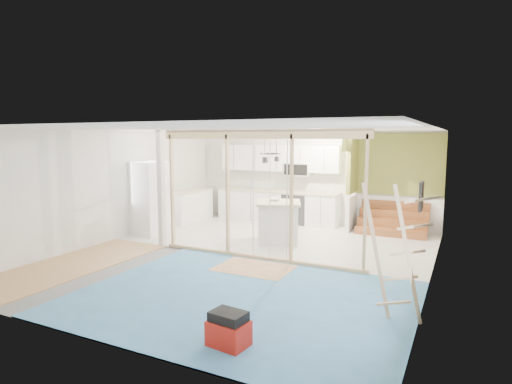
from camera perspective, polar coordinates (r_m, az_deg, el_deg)
The scene contains 17 objects.
room at distance 8.56m, azimuth -1.49°, elevation -0.35°, with size 7.01×8.01×2.61m.
floor_overlays at distance 8.84m, azimuth -0.85°, elevation -8.65°, with size 7.00×8.00×0.03m.
stud_frame at distance 8.65m, azimuth -3.09°, elevation 1.76°, with size 4.66×0.14×2.60m.
base_cabinets at distance 12.37m, azimuth -0.81°, elevation -1.89°, with size 4.45×2.24×0.93m.
upper_cabinets at distance 12.31m, azimuth 3.34°, elevation 4.39°, with size 3.60×0.41×0.85m.
green_partition at distance 11.42m, azimuth 16.44°, elevation -0.53°, with size 2.25×1.51×2.60m.
pot_rack at distance 10.33m, azimuth 1.90°, elevation 4.83°, with size 0.52×0.52×0.72m.
sheathing_panel at distance 5.64m, azimuth 20.95°, elevation -4.83°, with size 0.02×4.00×2.60m, color tan.
electrical_panel at distance 6.18m, azimuth 21.17°, elevation -0.53°, with size 0.04×0.30×0.40m, color #3A3A3F.
ceiling_light at distance 10.81m, azimuth 12.73°, elevation 7.65°, with size 0.32×0.32×0.08m, color #FFEABF.
fridge at distance 11.01m, azimuth -13.91°, elevation -0.84°, with size 0.89×0.87×1.85m.
island at distance 9.96m, azimuth 3.02°, elevation -4.06°, with size 1.29×1.29×0.97m.
bowl at distance 10.02m, azimuth 2.59°, elevation -0.99°, with size 0.25×0.25×0.06m, color white.
soap_bottle_a at distance 12.71m, azimuth -0.44°, elevation 1.20°, with size 0.12×0.13×0.32m, color silver.
soap_bottle_b at distance 11.74m, azimuth 10.01°, elevation 0.26°, with size 0.08×0.09×0.19m, color white.
toolbox at distance 5.24m, azimuth -3.68°, elevation -17.91°, with size 0.49×0.39×0.43m.
ladder at distance 5.93m, azimuth 18.13°, elevation -7.71°, with size 0.99×0.11×1.83m.
Camera 1 is at (3.96, -7.50, 2.43)m, focal length 30.00 mm.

